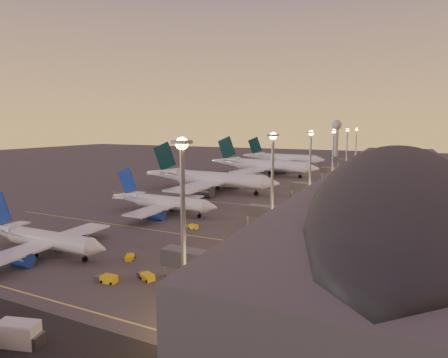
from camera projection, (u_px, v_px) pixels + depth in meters
ground at (149, 223)px, 105.55m from camera, size 700.00×700.00×0.00m
airliner_narrow_south at (41, 239)px, 80.47m from camera, size 35.53×31.65×12.73m
airliner_narrow_north at (162, 202)px, 117.51m from camera, size 38.79×34.50×13.92m
airliner_wide_near at (208, 179)px, 157.35m from camera, size 63.79×58.05×20.43m
airliner_wide_mid at (261, 165)px, 208.72m from camera, size 66.60×61.26×21.33m
airliner_wide_far at (282, 158)px, 259.13m from camera, size 60.91×55.94×19.49m
terminal_building at (396, 175)px, 142.85m from camera, size 56.35×255.00×17.46m
light_masts at (325, 151)px, 145.90m from camera, size 2.20×217.20×25.90m
radar_tower at (336, 132)px, 330.69m from camera, size 9.00×9.00×32.50m
lane_markings at (214, 199)px, 141.32m from camera, size 90.00×180.36×0.00m
baggage_tug_a at (146, 276)px, 67.31m from camera, size 4.22×2.92×1.17m
baggage_tug_b at (107, 279)px, 66.12m from camera, size 4.31×2.04×1.26m
baggage_tug_c at (192, 227)px, 100.44m from camera, size 3.94×2.19×1.11m
catering_truck_a at (21, 335)px, 46.80m from camera, size 5.98×3.60×3.15m
baggage_tug_d at (130, 257)px, 77.25m from camera, size 3.00×3.91×1.10m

